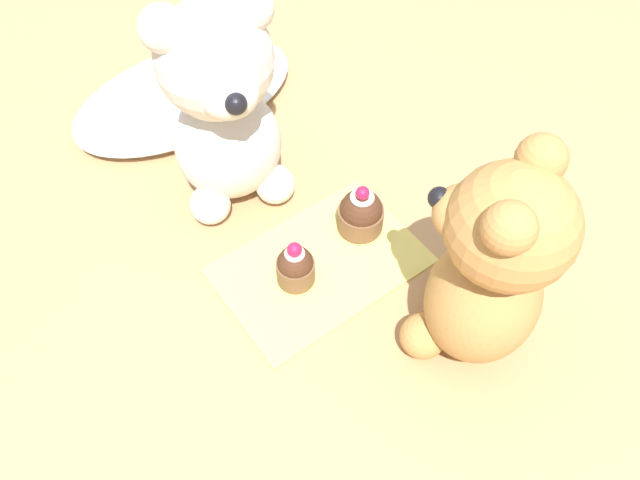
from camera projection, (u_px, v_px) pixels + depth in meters
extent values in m
plane|color=tan|center=(320.00, 266.00, 0.79)|extent=(4.00, 4.00, 0.00)
cube|color=#E0D166|center=(320.00, 265.00, 0.78)|extent=(0.25, 0.17, 0.01)
ellipsoid|color=white|center=(185.00, 93.00, 0.95)|extent=(0.36, 0.21, 0.04)
ellipsoid|color=silver|center=(229.00, 145.00, 0.80)|extent=(0.16, 0.15, 0.16)
sphere|color=silver|center=(214.00, 60.00, 0.70)|extent=(0.14, 0.14, 0.14)
ellipsoid|color=silver|center=(230.00, 95.00, 0.67)|extent=(0.08, 0.07, 0.05)
sphere|color=black|center=(236.00, 104.00, 0.65)|extent=(0.02, 0.02, 0.02)
sphere|color=silver|center=(163.00, 29.00, 0.64)|extent=(0.05, 0.05, 0.05)
sphere|color=silver|center=(251.00, 8.00, 0.66)|extent=(0.05, 0.05, 0.05)
sphere|color=silver|center=(210.00, 204.00, 0.81)|extent=(0.05, 0.05, 0.05)
sphere|color=silver|center=(275.00, 184.00, 0.83)|extent=(0.05, 0.05, 0.05)
ellipsoid|color=#B78447|center=(482.00, 298.00, 0.67)|extent=(0.18, 0.17, 0.16)
sphere|color=#B78447|center=(512.00, 227.00, 0.57)|extent=(0.12, 0.12, 0.12)
ellipsoid|color=#B78447|center=(460.00, 212.00, 0.59)|extent=(0.08, 0.07, 0.05)
sphere|color=black|center=(439.00, 198.00, 0.59)|extent=(0.02, 0.02, 0.02)
sphere|color=#B78447|center=(541.00, 159.00, 0.55)|extent=(0.05, 0.05, 0.05)
sphere|color=#B78447|center=(509.00, 228.00, 0.50)|extent=(0.05, 0.05, 0.05)
sphere|color=#B78447|center=(452.00, 277.00, 0.75)|extent=(0.05, 0.05, 0.05)
sphere|color=#B78447|center=(423.00, 336.00, 0.70)|extent=(0.05, 0.05, 0.05)
cylinder|color=brown|center=(360.00, 218.00, 0.80)|extent=(0.06, 0.06, 0.03)
sphere|color=#472819|center=(361.00, 210.00, 0.79)|extent=(0.06, 0.06, 0.06)
cylinder|color=white|center=(362.00, 197.00, 0.77)|extent=(0.03, 0.03, 0.00)
sphere|color=#B71947|center=(363.00, 193.00, 0.76)|extent=(0.02, 0.02, 0.02)
cylinder|color=brown|center=(297.00, 272.00, 0.76)|extent=(0.05, 0.05, 0.03)
sphere|color=#472819|center=(296.00, 264.00, 0.74)|extent=(0.04, 0.04, 0.04)
cylinder|color=white|center=(296.00, 255.00, 0.73)|extent=(0.02, 0.02, 0.00)
sphere|color=#B71947|center=(295.00, 251.00, 0.72)|extent=(0.02, 0.02, 0.02)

